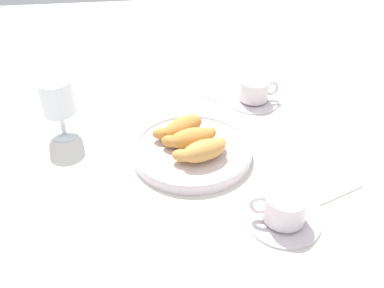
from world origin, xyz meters
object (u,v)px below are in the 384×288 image
(coffee_cup_far, at_px, (284,211))
(juice_glass_left, at_px, (57,100))
(croissant_large, at_px, (203,150))
(croissant_small, at_px, (192,138))
(sugar_packet, at_px, (211,95))
(coffee_cup_near, at_px, (254,93))
(pastry_plate, at_px, (192,150))
(croissant_extra, at_px, (180,127))
(folded_napkin, at_px, (322,179))

(coffee_cup_far, relative_size, juice_glass_left, 0.97)
(croissant_large, height_order, croissant_small, same)
(coffee_cup_far, xyz_separation_m, sugar_packet, (-0.05, 0.46, -0.02))
(croissant_large, distance_m, coffee_cup_near, 0.31)
(pastry_plate, height_order, juice_glass_left, juice_glass_left)
(croissant_large, distance_m, croissant_extra, 0.10)
(croissant_large, relative_size, croissant_small, 0.96)
(croissant_large, xyz_separation_m, croissant_extra, (-0.04, 0.09, 0.00))
(coffee_cup_near, distance_m, juice_glass_left, 0.49)
(folded_napkin, bearing_deg, croissant_extra, 148.65)
(sugar_packet, bearing_deg, coffee_cup_near, 10.33)
(juice_glass_left, distance_m, sugar_packet, 0.40)
(croissant_large, bearing_deg, juice_glass_left, 151.97)
(pastry_plate, xyz_separation_m, juice_glass_left, (-0.29, 0.12, 0.08))
(croissant_large, relative_size, folded_napkin, 1.18)
(pastry_plate, bearing_deg, juice_glass_left, 157.58)
(croissant_large, height_order, juice_glass_left, juice_glass_left)
(sugar_packet, xyz_separation_m, folded_napkin, (0.17, -0.36, -0.00))
(croissant_large, bearing_deg, sugar_packet, 77.08)
(juice_glass_left, xyz_separation_m, sugar_packet, (0.37, 0.13, -0.09))
(pastry_plate, relative_size, coffee_cup_near, 1.93)
(pastry_plate, bearing_deg, coffee_cup_far, -57.53)
(juice_glass_left, bearing_deg, croissant_large, -28.03)
(pastry_plate, relative_size, croissant_large, 2.02)
(coffee_cup_near, height_order, juice_glass_left, juice_glass_left)
(croissant_small, relative_size, coffee_cup_far, 0.99)
(coffee_cup_far, xyz_separation_m, juice_glass_left, (-0.42, 0.33, 0.07))
(croissant_small, height_order, sugar_packet, croissant_small)
(juice_glass_left, distance_m, folded_napkin, 0.60)
(croissant_small, height_order, coffee_cup_far, croissant_small)
(coffee_cup_near, bearing_deg, croissant_large, -124.59)
(croissant_small, distance_m, sugar_packet, 0.26)
(pastry_plate, bearing_deg, croissant_large, -68.48)
(coffee_cup_far, relative_size, folded_napkin, 1.24)
(coffee_cup_far, bearing_deg, croissant_small, 122.22)
(croissant_large, distance_m, croissant_small, 0.05)
(croissant_small, relative_size, juice_glass_left, 0.96)
(coffee_cup_near, bearing_deg, juice_glass_left, -169.24)
(croissant_small, xyz_separation_m, sugar_packet, (0.08, 0.25, -0.04))
(coffee_cup_far, bearing_deg, sugar_packet, 96.51)
(pastry_plate, distance_m, sugar_packet, 0.26)
(croissant_large, distance_m, sugar_packet, 0.30)
(coffee_cup_near, bearing_deg, coffee_cup_far, -97.31)
(croissant_extra, relative_size, juice_glass_left, 0.87)
(juice_glass_left, bearing_deg, croissant_extra, -14.50)
(coffee_cup_near, relative_size, juice_glass_left, 0.97)
(pastry_plate, height_order, croissant_extra, croissant_extra)
(juice_glass_left, bearing_deg, coffee_cup_far, -38.21)
(folded_napkin, bearing_deg, sugar_packet, 114.75)
(pastry_plate, distance_m, folded_napkin, 0.28)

